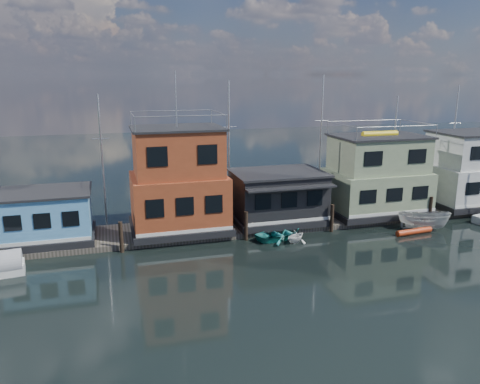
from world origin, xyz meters
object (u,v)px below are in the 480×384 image
object	(u,v)px
houseboat_red	(179,182)
houseboat_green	(377,176)
dinghy_teal	(280,233)
dinghy_white	(295,236)
houseboat_dark	(278,196)
houseboat_white	(474,170)
houseboat_blue	(47,216)
motorboat	(424,220)
red_kayak	(414,231)

from	to	relation	value
houseboat_red	houseboat_green	size ratio (longest dim) A/B	1.41
houseboat_red	dinghy_teal	distance (m)	8.59
dinghy_teal	dinghy_white	bearing A→B (deg)	-163.69
houseboat_dark	dinghy_white	bearing A→B (deg)	-91.91
dinghy_teal	dinghy_white	size ratio (longest dim) A/B	2.15
houseboat_dark	dinghy_white	xyz separation A→B (m)	(-0.14, -4.23, -1.93)
houseboat_dark	houseboat_white	xyz separation A→B (m)	(19.00, 0.02, 1.12)
houseboat_dark	houseboat_red	bearing A→B (deg)	179.86
houseboat_green	dinghy_teal	xyz separation A→B (m)	(-9.90, -3.13, -3.14)
houseboat_blue	dinghy_teal	bearing A→B (deg)	-10.67
houseboat_white	motorboat	bearing A→B (deg)	-152.25
motorboat	dinghy_teal	bearing A→B (deg)	111.56
motorboat	houseboat_blue	bearing A→B (deg)	108.69
dinghy_white	red_kayak	bearing A→B (deg)	-125.07
dinghy_white	red_kayak	world-z (taller)	dinghy_white
red_kayak	houseboat_red	bearing A→B (deg)	158.04
houseboat_red	motorboat	xyz separation A→B (m)	(18.79, -4.32, -3.33)
houseboat_green	red_kayak	xyz separation A→B (m)	(0.37, -5.10, -3.32)
houseboat_green	dinghy_teal	world-z (taller)	houseboat_green
houseboat_green	motorboat	size ratio (longest dim) A/B	2.11
motorboat	houseboat_green	bearing A→B (deg)	49.90
red_kayak	motorboat	bearing A→B (deg)	23.28
red_kayak	houseboat_blue	bearing A→B (deg)	163.65
houseboat_blue	houseboat_green	bearing A→B (deg)	0.00
houseboat_red	dinghy_white	bearing A→B (deg)	-28.42
houseboat_red	houseboat_dark	size ratio (longest dim) A/B	1.60
houseboat_dark	dinghy_teal	size ratio (longest dim) A/B	1.85
houseboat_blue	motorboat	distance (m)	28.66
dinghy_white	houseboat_white	bearing A→B (deg)	-107.46
houseboat_red	dinghy_teal	world-z (taller)	houseboat_red
dinghy_white	red_kayak	size ratio (longest dim) A/B	0.59
houseboat_blue	houseboat_dark	bearing A→B (deg)	-0.06
houseboat_red	dinghy_white	world-z (taller)	houseboat_red
houseboat_blue	houseboat_dark	world-z (taller)	houseboat_dark
houseboat_red	houseboat_dark	xyz separation A→B (m)	(8.00, -0.02, -1.69)
dinghy_white	dinghy_teal	bearing A→B (deg)	4.07
houseboat_white	red_kayak	world-z (taller)	houseboat_white
houseboat_red	houseboat_green	bearing A→B (deg)	0.00
dinghy_teal	red_kayak	distance (m)	10.46
houseboat_white	dinghy_teal	world-z (taller)	houseboat_white
houseboat_dark	red_kayak	size ratio (longest dim) A/B	2.35
houseboat_blue	red_kayak	distance (m)	27.42
houseboat_blue	dinghy_white	size ratio (longest dim) A/B	3.45
houseboat_green	red_kayak	distance (m)	6.10
houseboat_blue	red_kayak	bearing A→B (deg)	-10.75
houseboat_green	dinghy_white	world-z (taller)	houseboat_green
houseboat_green	houseboat_white	distance (m)	10.00
houseboat_blue	dinghy_teal	distance (m)	16.99
red_kayak	dinghy_teal	bearing A→B (deg)	163.54
houseboat_white	dinghy_white	size ratio (longest dim) A/B	4.53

